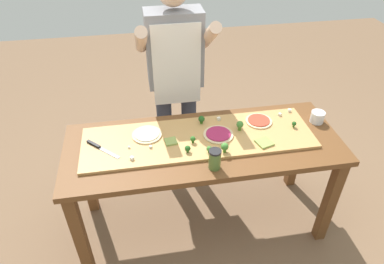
{
  "coord_description": "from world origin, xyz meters",
  "views": [
    {
      "loc": [
        -0.37,
        -1.7,
        2.2
      ],
      "look_at": [
        -0.07,
        0.01,
        0.87
      ],
      "focal_mm": 32.56,
      "sensor_mm": 36.0,
      "label": 1
    }
  ],
  "objects_px": {
    "pizza_slice_far_left": "(171,141)",
    "sauce_jar": "(215,159)",
    "broccoli_floret_center_right": "(225,147)",
    "cheese_crumble_a": "(129,148)",
    "pizza_whole_cheese_artichoke": "(147,134)",
    "broccoli_floret_back_left": "(201,119)",
    "chefs_knife": "(98,147)",
    "broccoli_floret_front_right": "(209,149)",
    "pizza_slice_center": "(264,143)",
    "broccoli_floret_back_right": "(188,149)",
    "broccoli_floret_back_mid": "(294,124)",
    "broccoli_floret_center_left": "(193,139)",
    "pizza_whole_beet_magenta": "(218,134)",
    "flour_cup": "(317,118)",
    "cook_center": "(175,72)",
    "pizza_whole_tomato_red": "(259,121)",
    "prep_table": "(203,155)",
    "broccoli_floret_front_left": "(240,125)",
    "cheese_crumble_e": "(289,110)",
    "cheese_crumble_d": "(280,114)",
    "cheese_crumble_c": "(219,119)",
    "cheese_crumble_f": "(132,158)",
    "cheese_crumble_b": "(151,147)"
  },
  "relations": [
    {
      "from": "pizza_slice_center",
      "to": "cheese_crumble_a",
      "type": "bearing_deg",
      "value": 173.82
    },
    {
      "from": "flour_cup",
      "to": "cook_center",
      "type": "distance_m",
      "value": 1.06
    },
    {
      "from": "broccoli_floret_center_right",
      "to": "cheese_crumble_a",
      "type": "xyz_separation_m",
      "value": [
        -0.58,
        0.13,
        -0.03
      ]
    },
    {
      "from": "pizza_whole_beet_magenta",
      "to": "pizza_slice_center",
      "type": "bearing_deg",
      "value": -25.8
    },
    {
      "from": "cheese_crumble_d",
      "to": "broccoli_floret_front_left",
      "type": "bearing_deg",
      "value": -160.56
    },
    {
      "from": "cheese_crumble_e",
      "to": "sauce_jar",
      "type": "distance_m",
      "value": 0.8
    },
    {
      "from": "prep_table",
      "to": "flour_cup",
      "type": "xyz_separation_m",
      "value": [
        0.82,
        0.09,
        0.15
      ]
    },
    {
      "from": "pizza_whole_cheese_artichoke",
      "to": "broccoli_floret_front_left",
      "type": "distance_m",
      "value": 0.61
    },
    {
      "from": "chefs_knife",
      "to": "broccoli_floret_front_left",
      "type": "xyz_separation_m",
      "value": [
        0.92,
        0.03,
        0.04
      ]
    },
    {
      "from": "chefs_knife",
      "to": "flour_cup",
      "type": "bearing_deg",
      "value": 2.15
    },
    {
      "from": "prep_table",
      "to": "flour_cup",
      "type": "bearing_deg",
      "value": 6.42
    },
    {
      "from": "pizza_whole_cheese_artichoke",
      "to": "broccoli_floret_back_left",
      "type": "bearing_deg",
      "value": 10.79
    },
    {
      "from": "broccoli_floret_front_left",
      "to": "cook_center",
      "type": "distance_m",
      "value": 0.66
    },
    {
      "from": "flour_cup",
      "to": "cook_center",
      "type": "height_order",
      "value": "cook_center"
    },
    {
      "from": "prep_table",
      "to": "pizza_slice_center",
      "type": "xyz_separation_m",
      "value": [
        0.37,
        -0.1,
        0.14
      ]
    },
    {
      "from": "broccoli_floret_front_right",
      "to": "sauce_jar",
      "type": "xyz_separation_m",
      "value": [
        0.01,
        -0.12,
        0.02
      ]
    },
    {
      "from": "sauce_jar",
      "to": "pizza_slice_far_left",
      "type": "bearing_deg",
      "value": 131.4
    },
    {
      "from": "broccoli_floret_center_right",
      "to": "broccoli_floret_back_right",
      "type": "bearing_deg",
      "value": 170.84
    },
    {
      "from": "broccoli_floret_front_right",
      "to": "cheese_crumble_e",
      "type": "distance_m",
      "value": 0.74
    },
    {
      "from": "cook_center",
      "to": "prep_table",
      "type": "bearing_deg",
      "value": -80.51
    },
    {
      "from": "pizza_whole_cheese_artichoke",
      "to": "broccoli_floret_back_left",
      "type": "height_order",
      "value": "broccoli_floret_back_left"
    },
    {
      "from": "cheese_crumble_a",
      "to": "cook_center",
      "type": "xyz_separation_m",
      "value": [
        0.37,
        0.6,
        0.18
      ]
    },
    {
      "from": "broccoli_floret_center_right",
      "to": "cheese_crumble_b",
      "type": "bearing_deg",
      "value": 165.58
    },
    {
      "from": "broccoli_floret_back_left",
      "to": "sauce_jar",
      "type": "relative_size",
      "value": 0.45
    },
    {
      "from": "broccoli_floret_center_right",
      "to": "pizza_slice_center",
      "type": "bearing_deg",
      "value": 7.88
    },
    {
      "from": "broccoli_floret_back_mid",
      "to": "broccoli_floret_center_left",
      "type": "relative_size",
      "value": 0.93
    },
    {
      "from": "sauce_jar",
      "to": "cheese_crumble_c",
      "type": "bearing_deg",
      "value": 73.77
    },
    {
      "from": "pizza_whole_cheese_artichoke",
      "to": "broccoli_floret_front_right",
      "type": "height_order",
      "value": "broccoli_floret_front_right"
    },
    {
      "from": "pizza_slice_far_left",
      "to": "sauce_jar",
      "type": "relative_size",
      "value": 0.58
    },
    {
      "from": "broccoli_floret_front_left",
      "to": "cheese_crumble_a",
      "type": "xyz_separation_m",
      "value": [
        -0.73,
        -0.07,
        -0.04
      ]
    },
    {
      "from": "prep_table",
      "to": "cheese_crumble_c",
      "type": "bearing_deg",
      "value": 54.17
    },
    {
      "from": "cook_center",
      "to": "cheese_crumble_c",
      "type": "bearing_deg",
      "value": -58.38
    },
    {
      "from": "pizza_whole_beet_magenta",
      "to": "broccoli_floret_center_left",
      "type": "xyz_separation_m",
      "value": [
        -0.18,
        -0.05,
        0.02
      ]
    },
    {
      "from": "cheese_crumble_e",
      "to": "pizza_whole_cheese_artichoke",
      "type": "bearing_deg",
      "value": -174.08
    },
    {
      "from": "cheese_crumble_c",
      "to": "cook_center",
      "type": "height_order",
      "value": "cook_center"
    },
    {
      "from": "pizza_slice_far_left",
      "to": "cheese_crumble_f",
      "type": "relative_size",
      "value": 3.7
    },
    {
      "from": "broccoli_floret_center_right",
      "to": "cheese_crumble_c",
      "type": "distance_m",
      "value": 0.34
    },
    {
      "from": "chefs_knife",
      "to": "pizza_slice_center",
      "type": "distance_m",
      "value": 1.04
    },
    {
      "from": "chefs_knife",
      "to": "broccoli_floret_back_right",
      "type": "distance_m",
      "value": 0.56
    },
    {
      "from": "pizza_slice_far_left",
      "to": "sauce_jar",
      "type": "distance_m",
      "value": 0.34
    },
    {
      "from": "pizza_whole_tomato_red",
      "to": "cheese_crumble_a",
      "type": "relative_size",
      "value": 15.03
    },
    {
      "from": "flour_cup",
      "to": "cheese_crumble_c",
      "type": "bearing_deg",
      "value": 170.85
    },
    {
      "from": "pizza_whole_beet_magenta",
      "to": "broccoli_floret_back_right",
      "type": "bearing_deg",
      "value": -149.7
    },
    {
      "from": "chefs_knife",
      "to": "pizza_whole_cheese_artichoke",
      "type": "relative_size",
      "value": 1.07
    },
    {
      "from": "cheese_crumble_e",
      "to": "broccoli_floret_back_mid",
      "type": "bearing_deg",
      "value": -103.82
    },
    {
      "from": "broccoli_floret_back_right",
      "to": "sauce_jar",
      "type": "distance_m",
      "value": 0.2
    },
    {
      "from": "prep_table",
      "to": "broccoli_floret_center_right",
      "type": "relative_size",
      "value": 27.85
    },
    {
      "from": "broccoli_floret_center_left",
      "to": "cheese_crumble_a",
      "type": "height_order",
      "value": "broccoli_floret_center_left"
    },
    {
      "from": "cheese_crumble_a",
      "to": "cheese_crumble_f",
      "type": "distance_m",
      "value": 0.11
    },
    {
      "from": "cheese_crumble_d",
      "to": "pizza_whole_tomato_red",
      "type": "bearing_deg",
      "value": -164.58
    }
  ]
}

